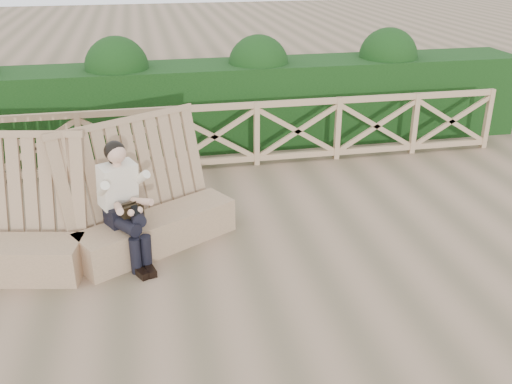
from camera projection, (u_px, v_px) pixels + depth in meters
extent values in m
plane|color=brown|center=(257.00, 278.00, 6.54)|extent=(60.00, 60.00, 0.00)
cube|color=#85674C|center=(158.00, 231.00, 7.11)|extent=(2.02, 1.44, 0.44)
cube|color=#85674C|center=(143.00, 183.00, 7.06)|extent=(1.99, 1.39, 1.55)
cube|color=black|center=(123.00, 214.00, 6.81)|extent=(0.47, 0.42, 0.23)
cube|color=beige|center=(118.00, 185.00, 6.70)|extent=(0.52, 0.47, 0.56)
sphere|color=tan|center=(116.00, 154.00, 6.49)|extent=(0.30, 0.30, 0.22)
sphere|color=black|center=(115.00, 151.00, 6.51)|extent=(0.33, 0.33, 0.24)
cylinder|color=black|center=(124.00, 224.00, 6.60)|extent=(0.37, 0.51, 0.16)
cylinder|color=black|center=(136.00, 214.00, 6.68)|extent=(0.37, 0.51, 0.18)
cylinder|color=black|center=(136.00, 256.00, 6.56)|extent=(0.17, 0.17, 0.44)
cylinder|color=black|center=(146.00, 253.00, 6.62)|extent=(0.17, 0.17, 0.44)
cube|color=black|center=(141.00, 273.00, 6.56)|extent=(0.20, 0.27, 0.08)
cube|color=black|center=(150.00, 270.00, 6.61)|extent=(0.20, 0.27, 0.08)
cube|color=black|center=(131.00, 211.00, 6.64)|extent=(0.30, 0.25, 0.17)
cube|color=black|center=(136.00, 211.00, 6.48)|extent=(0.11, 0.12, 0.13)
cube|color=#9B7F5A|center=(213.00, 107.00, 9.23)|extent=(10.10, 0.07, 0.10)
cube|color=#9B7F5A|center=(215.00, 161.00, 9.61)|extent=(10.10, 0.07, 0.10)
cube|color=black|center=(205.00, 106.00, 10.43)|extent=(12.00, 1.20, 1.50)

